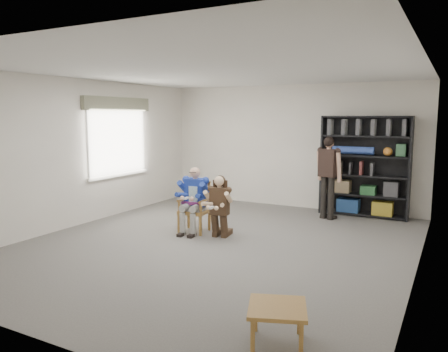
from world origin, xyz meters
The scene contains 9 objects.
room_shell centered at (0.00, 0.00, 1.40)m, with size 6.00×7.00×2.80m, color silver, non-canonical shape.
floor centered at (0.00, 0.00, 0.00)m, with size 6.00×7.00×0.01m, color #605C59.
window_left centered at (-2.95, 1.00, 1.63)m, with size 0.16×2.00×1.75m, color white, non-canonical shape.
armchair centered at (-0.75, 0.48, 0.46)m, with size 0.53×0.51×0.92m, color olive, non-canonical shape.
seated_man centered at (-0.75, 0.48, 0.60)m, with size 0.51×0.72×1.19m, color navy, non-canonical shape.
kneeling_woman centered at (-0.17, 0.36, 0.55)m, with size 0.46×0.74×1.09m, color #3E2C1E, non-canonical shape.
bookshelf centered at (1.70, 3.28, 1.05)m, with size 1.80×0.38×2.10m, color black, non-canonical shape.
standing_man centered at (1.11, 2.63, 0.84)m, with size 0.52×0.29×1.69m, color black, non-canonical shape.
side_table centered at (2.02, -2.50, 0.18)m, with size 0.53×0.53×0.36m, color olive, non-canonical shape.
Camera 1 is at (3.38, -6.09, 2.09)m, focal length 35.00 mm.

